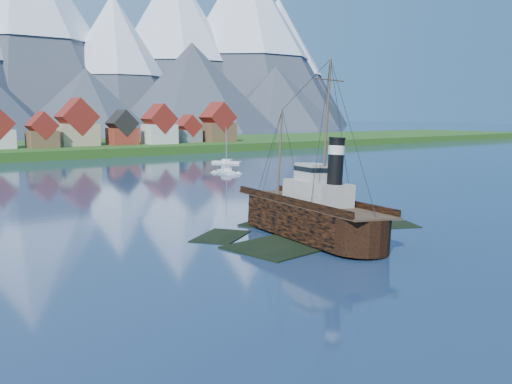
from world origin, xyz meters
TOP-DOWN VIEW (x-y plane):
  - ground at (0.00, 0.00)m, footprint 1400.00×1400.00m
  - shoal at (1.78, 2.15)m, footprint 31.71×21.24m
  - seawall at (0.00, 132.00)m, footprint 600.00×2.50m
  - tugboat_wreck at (-0.75, 0.85)m, footprint 6.44×27.73m
  - sailboat_d at (31.65, 65.99)m, footprint 4.40×9.02m
  - sailboat_e at (47.89, 90.14)m, footprint 6.67×8.70m

SIDE VIEW (x-z plane):
  - shoal at x=1.78m, z-range -0.92..0.22m
  - ground at x=0.00m, z-range 0.00..0.00m
  - seawall at x=0.00m, z-range -1.00..1.00m
  - sailboat_e at x=47.89m, z-range -4.94..5.39m
  - sailboat_d at x=31.65m, z-range -5.70..6.25m
  - tugboat_wreck at x=-0.75m, z-range -8.21..13.76m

